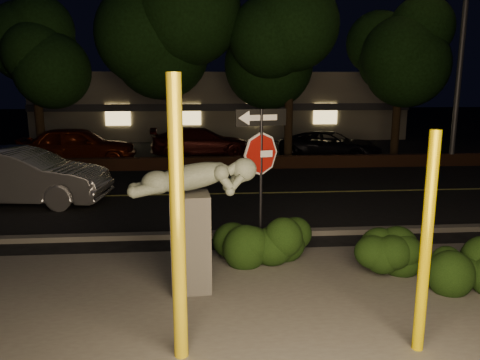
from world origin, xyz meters
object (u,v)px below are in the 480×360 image
object	(u,v)px
yellow_pole_left	(178,223)
streetlight	(462,3)
signpost	(261,154)
sculpture	(192,211)
parked_car_red	(78,146)
parked_car_darkred	(201,142)
silver_sedan	(21,177)
yellow_pole_right	(426,245)
parked_car_dark	(330,146)

from	to	relation	value
yellow_pole_left	streetlight	bearing A→B (deg)	51.18
signpost	sculpture	xyz separation A→B (m)	(-1.30, -1.31, -0.72)
parked_car_red	parked_car_darkred	xyz separation A→B (m)	(5.16, 1.90, -0.13)
signpost	parked_car_red	xyz separation A→B (m)	(-6.36, 11.30, -1.29)
sculpture	parked_car_red	bearing A→B (deg)	107.31
yellow_pole_left	streetlight	xyz separation A→B (m)	(10.41, 12.94, 4.65)
streetlight	parked_car_red	size ratio (longest dim) A/B	2.27
silver_sedan	parked_car_red	xyz separation A→B (m)	(-0.06, 6.54, 0.01)
parked_car_red	parked_car_darkred	size ratio (longest dim) A/B	1.02
yellow_pole_right	streetlight	size ratio (longest dim) A/B	0.27
silver_sedan	parked_car_red	distance (m)	6.54
yellow_pole_right	parked_car_red	world-z (taller)	yellow_pole_right
sculpture	yellow_pole_right	bearing A→B (deg)	-39.60
yellow_pole_right	parked_car_dark	world-z (taller)	yellow_pole_right
streetlight	parked_car_dark	bearing A→B (deg)	130.01
streetlight	silver_sedan	xyz separation A→B (m)	(-15.29, -4.87, -5.62)
yellow_pole_left	parked_car_dark	distance (m)	16.28
streetlight	parked_car_dark	size ratio (longest dim) A/B	2.38
signpost	parked_car_darkred	distance (m)	13.33
signpost	silver_sedan	size ratio (longest dim) A/B	0.61
parked_car_dark	yellow_pole_left	bearing A→B (deg)	-176.20
yellow_pole_left	signpost	xyz separation A→B (m)	(1.42, 3.30, 0.32)
yellow_pole_left	parked_car_red	bearing A→B (deg)	108.71
yellow_pole_right	streetlight	distance (m)	15.75
streetlight	parked_car_dark	distance (m)	7.57
streetlight	silver_sedan	world-z (taller)	streetlight
silver_sedan	parked_car_dark	world-z (taller)	silver_sedan
yellow_pole_right	silver_sedan	bearing A→B (deg)	134.35
yellow_pole_left	silver_sedan	world-z (taller)	yellow_pole_left
streetlight	parked_car_dark	xyz separation A→B (m)	(-4.37, 2.13, -5.80)
yellow_pole_right	parked_car_dark	size ratio (longest dim) A/B	0.64
yellow_pole_left	sculpture	bearing A→B (deg)	86.56
yellow_pole_left	parked_car_darkred	bearing A→B (deg)	89.25
yellow_pole_right	parked_car_red	distance (m)	16.75
signpost	parked_car_dark	xyz separation A→B (m)	(4.62, 11.77, -1.47)
yellow_pole_left	parked_car_dark	size ratio (longest dim) A/B	0.79
parked_car_red	sculpture	bearing A→B (deg)	-160.71
sculpture	parked_car_red	world-z (taller)	sculpture
streetlight	silver_sedan	distance (m)	17.01
signpost	parked_car_red	size ratio (longest dim) A/B	0.62
signpost	streetlight	distance (m)	13.87
yellow_pole_left	sculpture	distance (m)	2.03
sculpture	streetlight	size ratio (longest dim) A/B	0.21
signpost	parked_car_red	bearing A→B (deg)	105.97
parked_car_darkred	sculpture	bearing A→B (deg)	174.58
yellow_pole_left	parked_car_dark	bearing A→B (deg)	68.17
yellow_pole_left	yellow_pole_right	world-z (taller)	yellow_pole_left
yellow_pole_left	parked_car_dark	xyz separation A→B (m)	(6.04, 15.07, -1.15)
yellow_pole_right	parked_car_darkred	world-z (taller)	yellow_pole_right
yellow_pole_right	signpost	distance (m)	3.83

